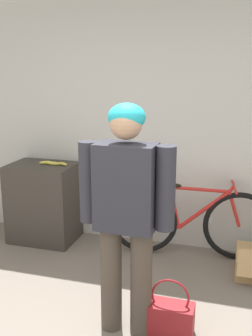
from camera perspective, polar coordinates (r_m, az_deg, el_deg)
wall_back at (r=4.16m, az=4.93°, el=6.04°), size 8.00×0.07×2.60m
side_shelf at (r=4.50m, az=-11.86°, el=-4.91°), size 0.72×0.52×0.87m
person at (r=2.71m, az=0.01°, el=-5.38°), size 0.68×0.26×1.68m
bicycle at (r=4.09m, az=9.31°, el=-7.68°), size 1.67×0.46×0.79m
banana at (r=4.33m, az=-10.49°, el=0.69°), size 0.34×0.09×0.04m
handbag at (r=3.07m, az=6.34°, el=-20.76°), size 0.35×0.17×0.44m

